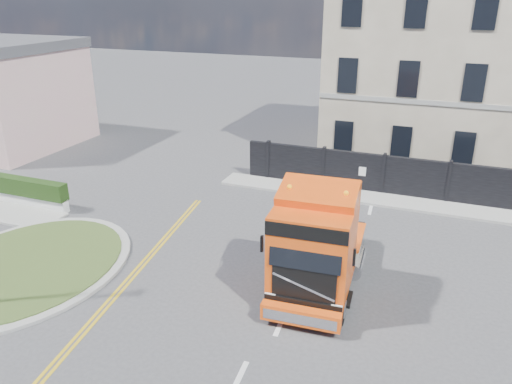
% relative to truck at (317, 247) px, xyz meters
% --- Properties ---
extents(ground, '(120.00, 120.00, 0.00)m').
position_rel_truck_xyz_m(ground, '(-3.17, 0.72, -1.71)').
color(ground, '#424244').
rests_on(ground, ground).
extents(traffic_island, '(6.80, 6.80, 0.17)m').
position_rel_truck_xyz_m(traffic_island, '(-10.17, -2.28, -1.63)').
color(traffic_island, '#999994').
rests_on(traffic_island, ground).
extents(seaside_bldg_pink, '(8.00, 8.00, 6.00)m').
position_rel_truck_xyz_m(seaside_bldg_pink, '(-23.17, 9.72, 1.29)').
color(seaside_bldg_pink, beige).
rests_on(seaside_bldg_pink, ground).
extents(hoarding_fence, '(18.80, 0.25, 2.00)m').
position_rel_truck_xyz_m(hoarding_fence, '(3.38, 9.72, -0.71)').
color(hoarding_fence, black).
rests_on(hoarding_fence, ground).
extents(georgian_building, '(12.30, 10.30, 12.80)m').
position_rel_truck_xyz_m(georgian_building, '(2.83, 17.22, 4.06)').
color(georgian_building, beige).
rests_on(georgian_building, ground).
extents(pavement_far, '(20.00, 1.60, 0.12)m').
position_rel_truck_xyz_m(pavement_far, '(2.83, 8.82, -1.65)').
color(pavement_far, '#999994').
rests_on(pavement_far, ground).
extents(truck, '(2.77, 6.51, 3.82)m').
position_rel_truck_xyz_m(truck, '(0.00, 0.00, 0.00)').
color(truck, black).
rests_on(truck, ground).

